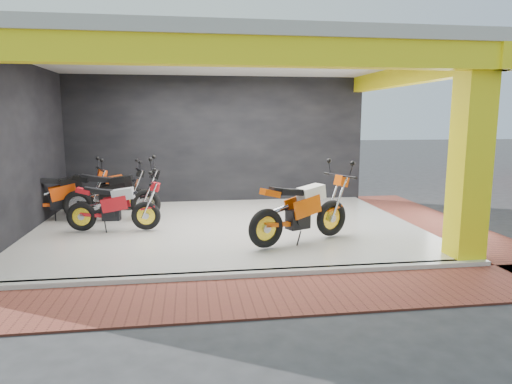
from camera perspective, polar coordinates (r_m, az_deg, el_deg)
ground at (r=7.95m, az=-2.47°, el=-8.20°), size 80.00×80.00×0.00m
showroom_floor at (r=9.86m, az=-3.67°, el=-4.46°), size 8.00×6.00×0.10m
showroom_ceiling at (r=9.66m, az=-3.89°, el=16.47°), size 8.40×6.40×0.20m
back_wall at (r=12.69m, az=-4.90°, el=6.36°), size 8.20×0.20×3.50m
left_wall at (r=10.14m, az=-27.63°, el=4.62°), size 0.20×6.20×3.50m
corner_column at (r=8.18m, az=25.23°, el=3.93°), size 0.50×0.50×3.50m
header_beam_front at (r=6.66m, az=-1.76°, el=17.16°), size 8.40×0.30×0.40m
header_beam_right at (r=10.71m, az=18.66°, el=13.69°), size 0.30×6.40×0.40m
floor_kerb at (r=6.97m, az=-1.60°, el=-10.30°), size 8.00×0.20×0.10m
paver_front at (r=6.26m, az=-0.74°, el=-12.97°), size 9.00×1.40×0.03m
paver_right at (r=11.30m, az=21.43°, el=-3.50°), size 1.40×7.00×0.03m
moto_hero at (r=8.85m, az=9.44°, el=-1.08°), size 2.49×1.76×1.43m
moto_row_a at (r=9.49m, az=-13.65°, el=-1.20°), size 2.03×0.88×1.21m
moto_row_b at (r=10.52m, az=-13.70°, el=0.28°), size 2.30×0.94×1.38m
moto_row_c at (r=11.77m, az=-15.16°, el=0.72°), size 2.09×1.20×1.20m
moto_row_d at (r=11.23m, az=-19.69°, el=0.40°), size 2.31×1.48×1.32m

